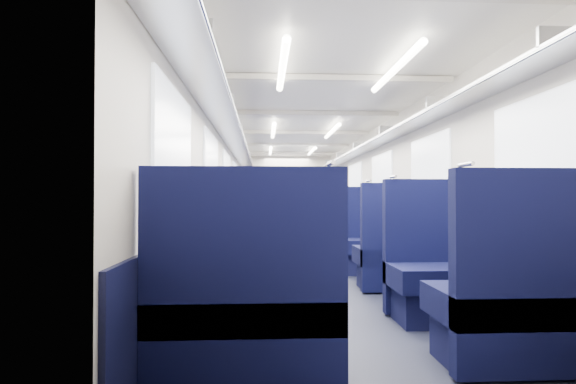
# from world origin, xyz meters

# --- Properties ---
(floor) EXTENTS (2.80, 18.00, 0.01)m
(floor) POSITION_xyz_m (0.00, 0.00, 0.00)
(floor) COLOR black
(floor) RESTS_ON ground
(ceiling) EXTENTS (2.80, 18.00, 0.01)m
(ceiling) POSITION_xyz_m (0.00, 0.00, 2.35)
(ceiling) COLOR silver
(ceiling) RESTS_ON wall_left
(wall_left) EXTENTS (0.02, 18.00, 2.35)m
(wall_left) POSITION_xyz_m (-1.40, 0.00, 1.18)
(wall_left) COLOR beige
(wall_left) RESTS_ON floor
(dado_left) EXTENTS (0.03, 17.90, 0.70)m
(dado_left) POSITION_xyz_m (-1.39, 0.00, 0.35)
(dado_left) COLOR black
(dado_left) RESTS_ON floor
(wall_right) EXTENTS (0.02, 18.00, 2.35)m
(wall_right) POSITION_xyz_m (1.40, 0.00, 1.18)
(wall_right) COLOR beige
(wall_right) RESTS_ON floor
(dado_right) EXTENTS (0.03, 17.90, 0.70)m
(dado_right) POSITION_xyz_m (1.39, 0.00, 0.35)
(dado_right) COLOR black
(dado_right) RESTS_ON floor
(wall_far) EXTENTS (2.80, 0.02, 2.35)m
(wall_far) POSITION_xyz_m (0.00, 9.00, 1.18)
(wall_far) COLOR beige
(wall_far) RESTS_ON floor
(luggage_rack_left) EXTENTS (0.36, 17.40, 0.18)m
(luggage_rack_left) POSITION_xyz_m (-1.21, 0.00, 1.97)
(luggage_rack_left) COLOR #B2B5BA
(luggage_rack_left) RESTS_ON wall_left
(luggage_rack_right) EXTENTS (0.36, 17.40, 0.18)m
(luggage_rack_right) POSITION_xyz_m (1.21, 0.00, 1.97)
(luggage_rack_right) COLOR #B2B5BA
(luggage_rack_right) RESTS_ON wall_right
(windows) EXTENTS (2.78, 15.60, 0.75)m
(windows) POSITION_xyz_m (0.00, -0.46, 1.42)
(windows) COLOR white
(windows) RESTS_ON wall_left
(ceiling_fittings) EXTENTS (2.70, 16.06, 0.11)m
(ceiling_fittings) POSITION_xyz_m (0.00, -0.26, 2.29)
(ceiling_fittings) COLOR beige
(ceiling_fittings) RESTS_ON ceiling
(end_door) EXTENTS (0.75, 0.06, 2.00)m
(end_door) POSITION_xyz_m (0.00, 8.94, 1.00)
(end_door) COLOR black
(end_door) RESTS_ON floor
(bulkhead) EXTENTS (2.80, 0.10, 2.35)m
(bulkhead) POSITION_xyz_m (-0.00, 3.38, 1.23)
(bulkhead) COLOR beige
(bulkhead) RESTS_ON floor
(seat_0) EXTENTS (1.07, 0.59, 1.20)m
(seat_0) POSITION_xyz_m (-0.83, -8.30, 0.37)
(seat_0) COLOR #0A0D33
(seat_0) RESTS_ON floor
(seat_1) EXTENTS (1.07, 0.59, 1.20)m
(seat_1) POSITION_xyz_m (0.83, -8.27, 0.37)
(seat_1) COLOR #0A0D33
(seat_1) RESTS_ON floor
(seat_2) EXTENTS (1.07, 0.59, 1.20)m
(seat_2) POSITION_xyz_m (-0.83, -7.04, 0.37)
(seat_2) COLOR #0A0D33
(seat_2) RESTS_ON floor
(seat_3) EXTENTS (1.07, 0.59, 1.20)m
(seat_3) POSITION_xyz_m (0.83, -7.19, 0.37)
(seat_3) COLOR #0A0D33
(seat_3) RESTS_ON floor
(seat_4) EXTENTS (1.07, 0.59, 1.20)m
(seat_4) POSITION_xyz_m (-0.83, -6.02, 0.37)
(seat_4) COLOR #0A0D33
(seat_4) RESTS_ON floor
(seat_5) EXTENTS (1.07, 0.59, 1.20)m
(seat_5) POSITION_xyz_m (0.83, -6.00, 0.37)
(seat_5) COLOR #0A0D33
(seat_5) RESTS_ON floor
(seat_6) EXTENTS (1.07, 0.59, 1.20)m
(seat_6) POSITION_xyz_m (-0.83, -4.85, 0.37)
(seat_6) COLOR #0A0D33
(seat_6) RESTS_ON floor
(seat_7) EXTENTS (1.07, 0.59, 1.20)m
(seat_7) POSITION_xyz_m (0.83, -4.79, 0.37)
(seat_7) COLOR #0A0D33
(seat_7) RESTS_ON floor
(seat_8) EXTENTS (1.07, 0.59, 1.20)m
(seat_8) POSITION_xyz_m (-0.83, -3.64, 0.37)
(seat_8) COLOR #0A0D33
(seat_8) RESTS_ON floor
(seat_9) EXTENTS (1.07, 0.59, 1.20)m
(seat_9) POSITION_xyz_m (0.83, -3.65, 0.37)
(seat_9) COLOR #0A0D33
(seat_9) RESTS_ON floor
(seat_10) EXTENTS (1.07, 0.59, 1.20)m
(seat_10) POSITION_xyz_m (-0.83, -2.59, 0.37)
(seat_10) COLOR #0A0D33
(seat_10) RESTS_ON floor
(seat_11) EXTENTS (1.07, 0.59, 1.20)m
(seat_11) POSITION_xyz_m (0.83, -2.51, 0.37)
(seat_11) COLOR #0A0D33
(seat_11) RESTS_ON floor
(seat_12) EXTENTS (1.07, 0.59, 1.20)m
(seat_12) POSITION_xyz_m (-0.83, -1.44, 0.37)
(seat_12) COLOR #0A0D33
(seat_12) RESTS_ON floor
(seat_13) EXTENTS (1.07, 0.59, 1.20)m
(seat_13) POSITION_xyz_m (0.83, -1.29, 0.37)
(seat_13) COLOR #0A0D33
(seat_13) RESTS_ON floor
(seat_14) EXTENTS (1.07, 0.59, 1.20)m
(seat_14) POSITION_xyz_m (-0.83, -0.25, 0.37)
(seat_14) COLOR #0A0D33
(seat_14) RESTS_ON floor
(seat_15) EXTENTS (1.07, 0.59, 1.20)m
(seat_15) POSITION_xyz_m (0.83, -0.13, 0.37)
(seat_15) COLOR #0A0D33
(seat_15) RESTS_ON floor
(seat_16) EXTENTS (1.07, 0.59, 1.20)m
(seat_16) POSITION_xyz_m (-0.83, 0.97, 0.37)
(seat_16) COLOR #0A0D33
(seat_16) RESTS_ON floor
(seat_17) EXTENTS (1.07, 0.59, 1.20)m
(seat_17) POSITION_xyz_m (0.83, 1.03, 0.37)
(seat_17) COLOR #0A0D33
(seat_17) RESTS_ON floor
(seat_18) EXTENTS (1.07, 0.59, 1.20)m
(seat_18) POSITION_xyz_m (-0.83, 2.17, 0.37)
(seat_18) COLOR #0A0D33
(seat_18) RESTS_ON floor
(seat_19) EXTENTS (1.07, 0.59, 1.20)m
(seat_19) POSITION_xyz_m (0.83, 2.05, 0.37)
(seat_19) COLOR #0A0D33
(seat_19) RESTS_ON floor
(seat_20) EXTENTS (1.07, 0.59, 1.20)m
(seat_20) POSITION_xyz_m (-0.83, 4.04, 0.37)
(seat_20) COLOR #0A0D33
(seat_20) RESTS_ON floor
(seat_21) EXTENTS (1.07, 0.59, 1.20)m
(seat_21) POSITION_xyz_m (0.83, 4.17, 0.37)
(seat_21) COLOR #0A0D33
(seat_21) RESTS_ON floor
(seat_22) EXTENTS (1.07, 0.59, 1.20)m
(seat_22) POSITION_xyz_m (-0.83, 5.22, 0.37)
(seat_22) COLOR #0A0D33
(seat_22) RESTS_ON floor
(seat_23) EXTENTS (1.07, 0.59, 1.20)m
(seat_23) POSITION_xyz_m (0.83, 5.25, 0.37)
(seat_23) COLOR #0A0D33
(seat_23) RESTS_ON floor
(seat_24) EXTENTS (1.07, 0.59, 1.20)m
(seat_24) POSITION_xyz_m (-0.83, 6.52, 0.37)
(seat_24) COLOR #0A0D33
(seat_24) RESTS_ON floor
(seat_25) EXTENTS (1.07, 0.59, 1.20)m
(seat_25) POSITION_xyz_m (0.83, 6.46, 0.37)
(seat_25) COLOR #0A0D33
(seat_25) RESTS_ON floor
(seat_26) EXTENTS (1.07, 0.59, 1.20)m
(seat_26) POSITION_xyz_m (-0.83, 7.65, 0.37)
(seat_26) COLOR #0A0D33
(seat_26) RESTS_ON floor
(seat_27) EXTENTS (1.07, 0.59, 1.20)m
(seat_27) POSITION_xyz_m (0.83, 7.67, 0.37)
(seat_27) COLOR #0A0D33
(seat_27) RESTS_ON floor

